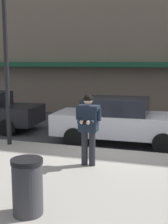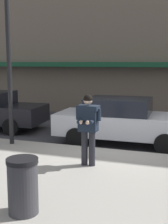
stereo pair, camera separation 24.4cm
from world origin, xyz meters
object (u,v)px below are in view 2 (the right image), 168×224
at_px(street_lamp_post, 8,48).
at_px(trash_bin, 23,186).
at_px(parked_sedan_mid, 123,121).
at_px(man_texting_on_phone, 88,122).

relative_size(street_lamp_post, trash_bin, 4.98).
bearing_deg(parked_sedan_mid, trash_bin, -95.11).
bearing_deg(street_lamp_post, man_texting_on_phone, -22.08).
xyz_separation_m(parked_sedan_mid, man_texting_on_phone, (-0.25, -2.88, 0.46)).
height_order(street_lamp_post, trash_bin, street_lamp_post).
bearing_deg(man_texting_on_phone, street_lamp_post, 157.92).
bearing_deg(street_lamp_post, parked_sedan_mid, 27.29).
bearing_deg(man_texting_on_phone, parked_sedan_mid, 85.00).
height_order(man_texting_on_phone, trash_bin, man_texting_on_phone).
relative_size(man_texting_on_phone, trash_bin, 1.84).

